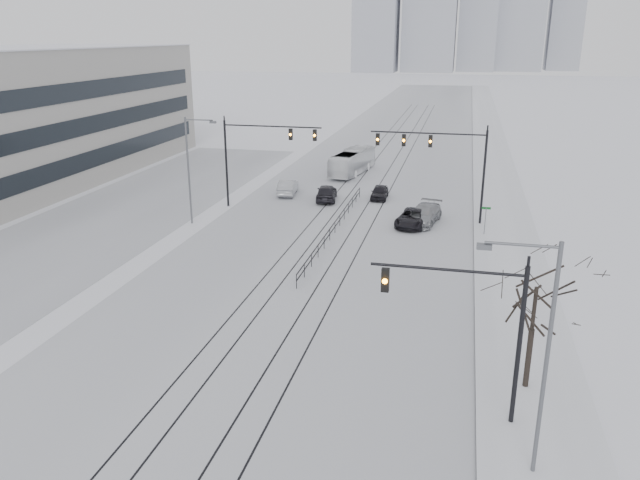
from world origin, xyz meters
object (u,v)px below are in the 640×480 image
Objects in this scene: bare_tree at (535,298)px; sedan_sb_outer at (288,187)px; box_truck at (352,162)px; sedan_nb_front at (413,218)px; sedan_nb_far at (380,192)px; sedan_sb_inner at (327,193)px; traffic_mast_near at (479,321)px; sedan_nb_right at (424,214)px.

bare_tree is 1.34× the size of sedan_sb_outer.
bare_tree is 0.61× the size of box_truck.
sedan_nb_front is 1.30× the size of sedan_nb_far.
box_truck is (0.26, 12.62, 0.60)m from sedan_sb_inner.
traffic_mast_near is at bearing 109.60° from sedan_sb_outer.
traffic_mast_near is at bearing -128.76° from bare_tree.
bare_tree is 1.60× the size of sedan_nb_far.
sedan_sb_outer is (-20.45, 32.55, -3.74)m from bare_tree.
sedan_nb_right is (9.76, -5.60, -0.01)m from sedan_sb_inner.
sedan_nb_far is at bearing 123.36° from sedan_nb_front.
sedan_nb_front is at bearing -66.19° from sedan_nb_far.
traffic_mast_near is 3.85m from bare_tree.
sedan_nb_right is at bearing 126.93° from box_truck.
sedan_nb_far is (4.92, 1.84, -0.14)m from sedan_sb_inner.
traffic_mast_near is 28.12m from sedan_nb_front.
bare_tree is at bearing 119.34° from box_truck.
bare_tree is 26.50m from sedan_nb_right.
sedan_nb_right is (14.09, -7.09, 0.03)m from sedan_sb_outer.
sedan_sb_inner is 4.58m from sedan_sb_outer.
sedan_sb_inner is 0.93× the size of sedan_nb_front.
sedan_nb_far is 11.77m from box_truck.
sedan_nb_front is (-4.82, 27.43, -3.87)m from traffic_mast_near.
sedan_sb_inner is at bearing 151.54° from sedan_nb_front.
sedan_sb_outer is 9.26m from sedan_nb_far.
bare_tree is 1.23× the size of sedan_nb_front.
sedan_nb_right is 8.88m from sedan_nb_far.
sedan_nb_far is at bearing 103.76° from traffic_mast_near.
box_truck is at bearing -99.51° from sedan_sb_inner.
traffic_mast_near is 28.98m from sedan_nb_right.
sedan_sb_inner reaches higher than sedan_sb_outer.
box_truck is at bearing 106.08° from traffic_mast_near.
sedan_nb_far is (-11.20, 32.90, -3.84)m from bare_tree.
sedan_sb_outer is 15.77m from sedan_nb_right.
sedan_sb_inner is 0.47× the size of box_truck.
sedan_nb_far is at bearing 133.63° from sedan_nb_right.
sedan_sb_inner is at bearing 160.74° from sedan_nb_right.
sedan_sb_outer is at bearing 76.99° from box_truck.
sedan_nb_front is 0.92× the size of sedan_nb_right.
traffic_mast_near is at bearing -77.52° from sedan_nb_far.
box_truck is (-15.87, 43.68, -3.10)m from bare_tree.
sedan_sb_inner reaches higher than sedan_nb_right.
traffic_mast_near is 0.70× the size of box_truck.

